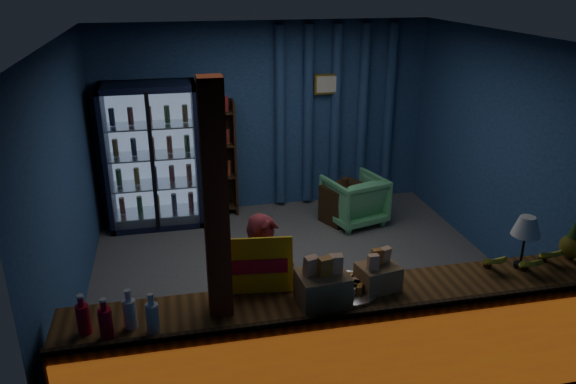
% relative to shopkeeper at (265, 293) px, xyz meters
% --- Properties ---
extents(ground, '(4.60, 4.60, 0.00)m').
position_rel_shopkeeper_xyz_m(ground, '(0.63, 1.32, -0.69)').
color(ground, '#515154').
rests_on(ground, ground).
extents(room_walls, '(4.60, 4.60, 4.60)m').
position_rel_shopkeeper_xyz_m(room_walls, '(0.63, 1.32, 0.88)').
color(room_walls, navy).
rests_on(room_walls, ground).
extents(counter, '(4.40, 0.57, 0.99)m').
position_rel_shopkeeper_xyz_m(counter, '(0.63, -0.59, -0.22)').
color(counter, brown).
rests_on(counter, ground).
extents(support_post, '(0.16, 0.16, 2.60)m').
position_rel_shopkeeper_xyz_m(support_post, '(-0.42, -0.58, 0.61)').
color(support_post, maroon).
rests_on(support_post, ground).
extents(beverage_cooler, '(1.20, 0.62, 1.90)m').
position_rel_shopkeeper_xyz_m(beverage_cooler, '(-0.92, 3.24, 0.24)').
color(beverage_cooler, black).
rests_on(beverage_cooler, ground).
extents(bottle_shelf, '(0.50, 0.28, 1.60)m').
position_rel_shopkeeper_xyz_m(bottle_shelf, '(-0.07, 3.38, 0.10)').
color(bottle_shelf, '#352310').
rests_on(bottle_shelf, ground).
extents(curtain_folds, '(1.74, 0.14, 2.50)m').
position_rel_shopkeeper_xyz_m(curtain_folds, '(1.63, 3.46, 0.61)').
color(curtain_folds, navy).
rests_on(curtain_folds, room_walls).
extents(framed_picture, '(0.36, 0.04, 0.28)m').
position_rel_shopkeeper_xyz_m(framed_picture, '(1.48, 3.42, 1.06)').
color(framed_picture, gold).
rests_on(framed_picture, room_walls).
extents(shopkeeper, '(0.55, 0.40, 1.38)m').
position_rel_shopkeeper_xyz_m(shopkeeper, '(0.00, 0.00, 0.00)').
color(shopkeeper, maroon).
rests_on(shopkeeper, ground).
extents(green_chair, '(0.87, 0.88, 0.66)m').
position_rel_shopkeeper_xyz_m(green_chair, '(1.68, 2.65, -0.36)').
color(green_chair, '#61C37E').
rests_on(green_chair, ground).
extents(side_table, '(0.68, 0.61, 0.61)m').
position_rel_shopkeeper_xyz_m(side_table, '(1.57, 2.74, -0.43)').
color(side_table, '#352310').
rests_on(side_table, ground).
extents(yellow_sign, '(0.54, 0.17, 0.42)m').
position_rel_shopkeeper_xyz_m(yellow_sign, '(-0.12, -0.36, 0.47)').
color(yellow_sign, gold).
rests_on(yellow_sign, counter).
extents(soda_bottles, '(0.53, 0.17, 0.29)m').
position_rel_shopkeeper_xyz_m(soda_bottles, '(-1.10, -0.69, 0.37)').
color(soda_bottles, red).
rests_on(soda_bottles, counter).
extents(snack_box_left, '(0.38, 0.32, 0.38)m').
position_rel_shopkeeper_xyz_m(snack_box_left, '(0.31, -0.62, 0.39)').
color(snack_box_left, '#976949').
rests_on(snack_box_left, counter).
extents(snack_box_centre, '(0.33, 0.29, 0.31)m').
position_rel_shopkeeper_xyz_m(snack_box_centre, '(0.77, -0.52, 0.37)').
color(snack_box_centre, '#976949').
rests_on(snack_box_centre, counter).
extents(pastry_tray, '(0.51, 0.51, 0.08)m').
position_rel_shopkeeper_xyz_m(pastry_tray, '(0.53, -0.50, 0.29)').
color(pastry_tray, silver).
rests_on(pastry_tray, counter).
extents(banana_bunches, '(0.98, 0.29, 0.16)m').
position_rel_shopkeeper_xyz_m(banana_bunches, '(2.13, -0.50, 0.34)').
color(banana_bunches, yellow).
rests_on(banana_bunches, counter).
extents(table_lamp, '(0.23, 0.23, 0.45)m').
position_rel_shopkeeper_xyz_m(table_lamp, '(2.02, -0.46, 0.61)').
color(table_lamp, black).
rests_on(table_lamp, counter).
extents(pineapple, '(0.20, 0.20, 0.34)m').
position_rel_shopkeeper_xyz_m(pineapple, '(2.51, -0.41, 0.40)').
color(pineapple, olive).
rests_on(pineapple, counter).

